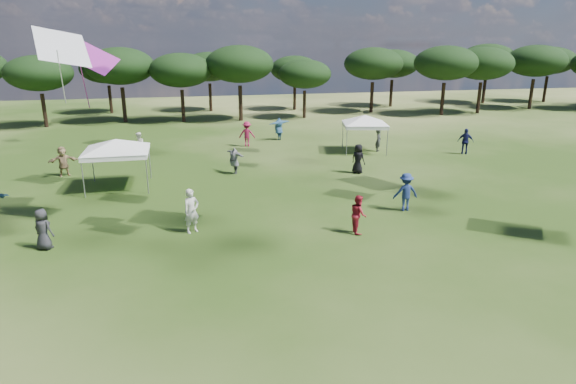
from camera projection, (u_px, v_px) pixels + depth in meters
name	position (u px, v px, depth m)	size (l,w,h in m)	color
tree_line	(227.00, 66.00, 51.41)	(108.78, 17.63, 7.77)	black
tent_left	(116.00, 141.00, 25.86)	(6.74, 6.74, 3.00)	gray
tent_right	(365.00, 117.00, 34.76)	(5.95, 5.95, 3.00)	gray
festival_crowd	(239.00, 157.00, 29.69)	(30.06, 22.19, 1.92)	#28292D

